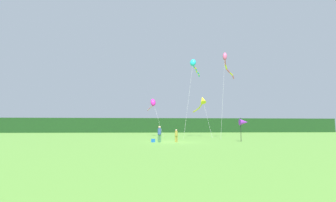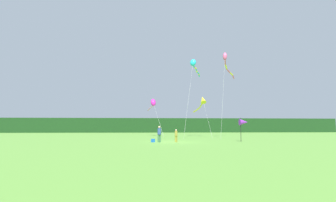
% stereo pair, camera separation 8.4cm
% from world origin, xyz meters
% --- Properties ---
extents(ground_plane, '(120.00, 120.00, 0.00)m').
position_xyz_m(ground_plane, '(0.00, 0.00, 0.00)').
color(ground_plane, '#5B9338').
extents(distant_treeline, '(108.00, 2.11, 4.13)m').
position_xyz_m(distant_treeline, '(0.00, 45.00, 2.06)').
color(distant_treeline, '#193D19').
rests_on(distant_treeline, ground).
extents(person_adult, '(0.36, 0.36, 1.66)m').
position_xyz_m(person_adult, '(-1.41, -0.54, 0.93)').
color(person_adult, '#3F724C').
rests_on(person_adult, ground).
extents(person_child, '(0.29, 0.29, 1.31)m').
position_xyz_m(person_child, '(0.33, -0.43, 0.73)').
color(person_child, olive).
rests_on(person_child, ground).
extents(cooler_box, '(0.41, 0.39, 0.35)m').
position_xyz_m(cooler_box, '(-2.05, -0.34, 0.18)').
color(cooler_box, '#1959B2').
rests_on(cooler_box, ground).
extents(banner_flag_pole, '(0.90, 0.70, 2.54)m').
position_xyz_m(banner_flag_pole, '(7.72, -0.02, 2.06)').
color(banner_flag_pole, black).
rests_on(banner_flag_pole, ground).
extents(kite_rainbow, '(5.19, 8.73, 12.53)m').
position_xyz_m(kite_rainbow, '(9.04, 9.17, 11.34)').
color(kite_rainbow, '#B2B2B2').
rests_on(kite_rainbow, ground).
extents(kite_yellow, '(1.20, 9.48, 6.79)m').
position_xyz_m(kite_yellow, '(6.30, 13.79, 5.82)').
color(kite_yellow, '#B2B2B2').
rests_on(kite_yellow, ground).
extents(kite_cyan, '(4.22, 8.72, 12.41)m').
position_xyz_m(kite_cyan, '(4.64, 12.04, 11.55)').
color(kite_cyan, '#B2B2B2').
rests_on(kite_cyan, ground).
extents(kite_magenta, '(2.62, 8.00, 6.69)m').
position_xyz_m(kite_magenta, '(-1.79, 17.03, 5.76)').
color(kite_magenta, '#B2B2B2').
rests_on(kite_magenta, ground).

